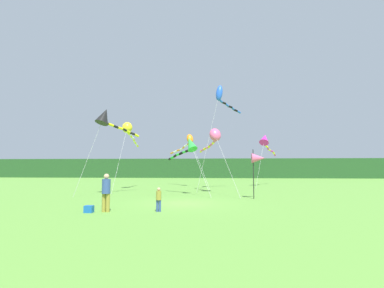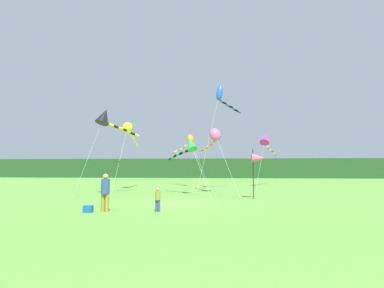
{
  "view_description": "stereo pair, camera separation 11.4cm",
  "coord_description": "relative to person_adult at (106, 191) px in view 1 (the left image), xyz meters",
  "views": [
    {
      "loc": [
        1.98,
        -17.45,
        2.13
      ],
      "look_at": [
        0.0,
        6.0,
        4.08
      ],
      "focal_mm": 26.94,
      "sensor_mm": 36.0,
      "label": 1
    },
    {
      "loc": [
        2.09,
        -17.44,
        2.13
      ],
      "look_at": [
        0.0,
        6.0,
        4.08
      ],
      "focal_mm": 26.94,
      "sensor_mm": 36.0,
      "label": 2
    }
  ],
  "objects": [
    {
      "name": "banner_flag_pole",
      "position": [
        8.26,
        6.67,
        1.74
      ],
      "size": [
        0.9,
        0.7,
        3.42
      ],
      "color": "black",
      "rests_on": "ground"
    },
    {
      "name": "kite_orange",
      "position": [
        2.05,
        19.08,
        4.1
      ],
      "size": [
        5.27,
        8.15,
        6.06
      ],
      "color": "#B2B2B2",
      "rests_on": "ground"
    },
    {
      "name": "kite_magenta",
      "position": [
        11.04,
        20.06,
        4.29
      ],
      "size": [
        3.89,
        8.96,
        6.29
      ],
      "color": "#B2B2B2",
      "rests_on": "ground"
    },
    {
      "name": "kite_blue",
      "position": [
        5.88,
        14.23,
        8.17
      ],
      "size": [
        4.37,
        5.17,
        10.28
      ],
      "color": "#B2B2B2",
      "rests_on": "ground"
    },
    {
      "name": "person_child",
      "position": [
        2.53,
        0.34,
        -0.38
      ],
      "size": [
        0.26,
        0.26,
        1.17
      ],
      "color": "#334C8C",
      "rests_on": "ground"
    },
    {
      "name": "distant_treeline",
      "position": [
        3.37,
        48.73,
        1.01
      ],
      "size": [
        108.0,
        3.99,
        4.08
      ],
      "primitive_type": "cube",
      "color": "#234C23",
      "rests_on": "ground"
    },
    {
      "name": "ground_plane",
      "position": [
        3.37,
        3.73,
        -1.03
      ],
      "size": [
        120.0,
        120.0,
        0.0
      ],
      "primitive_type": "plane",
      "color": "#5B9338"
    },
    {
      "name": "person_adult",
      "position": [
        0.0,
        0.0,
        0.0
      ],
      "size": [
        0.41,
        0.41,
        1.84
      ],
      "color": "olive",
      "rests_on": "ground"
    },
    {
      "name": "kite_black",
      "position": [
        -3.47,
        8.46,
        5.14
      ],
      "size": [
        3.49,
        4.97,
        7.04
      ],
      "color": "#B2B2B2",
      "rests_on": "ground"
    },
    {
      "name": "kite_yellow",
      "position": [
        -3.41,
        14.14,
        4.93
      ],
      "size": [
        1.09,
        9.1,
        6.81
      ],
      "color": "#B2B2B2",
      "rests_on": "ground"
    },
    {
      "name": "kite_rainbow",
      "position": [
        5.18,
        10.86,
        3.76
      ],
      "size": [
        3.29,
        7.8,
        5.64
      ],
      "color": "#B2B2B2",
      "rests_on": "ground"
    },
    {
      "name": "cooler_box",
      "position": [
        -0.72,
        -0.26,
        -0.86
      ],
      "size": [
        0.4,
        0.31,
        0.34
      ],
      "primitive_type": "cube",
      "color": "#1959B2",
      "rests_on": "ground"
    },
    {
      "name": "kite_green",
      "position": [
        3.16,
        9.26,
        2.91
      ],
      "size": [
        3.88,
        4.66,
        4.77
      ],
      "color": "#B2B2B2",
      "rests_on": "ground"
    }
  ]
}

